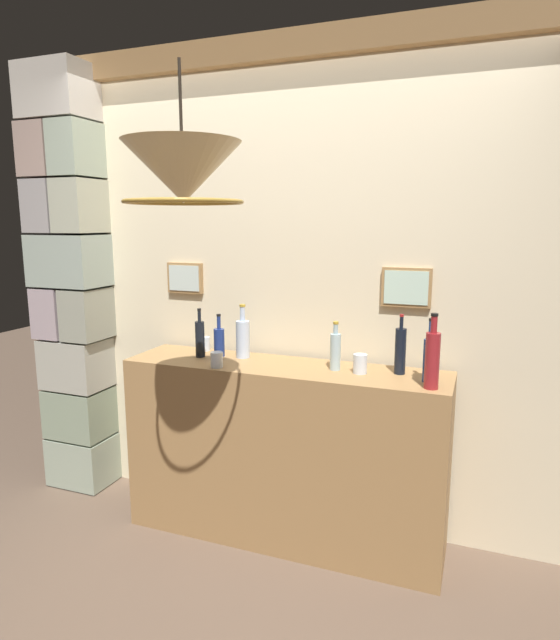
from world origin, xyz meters
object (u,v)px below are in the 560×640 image
glass_tumbler_rocks (360,364)px  glass_tumbler_highball (217,360)px  liquor_bottle_scotch (200,338)px  liquor_bottle_brandy (219,341)px  liquor_bottle_amaro (429,359)px  liquor_bottle_gin (243,338)px  liquor_bottle_rum (335,350)px  pendant_lamp (183,174)px  liquor_bottle_bourbon (400,350)px  glass_tumbler_shot (205,344)px  liquor_bottle_vodka (432,359)px

glass_tumbler_rocks → glass_tumbler_highball: 0.73m
liquor_bottle_scotch → liquor_bottle_brandy: size_ratio=1.14×
liquor_bottle_amaro → liquor_bottle_gin: 1.01m
liquor_bottle_rum → glass_tumbler_highball: size_ratio=3.10×
liquor_bottle_brandy → liquor_bottle_gin: bearing=8.1°
pendant_lamp → liquor_bottle_scotch: bearing=116.2°
liquor_bottle_amaro → glass_tumbler_rocks: bearing=175.3°
liquor_bottle_bourbon → liquor_bottle_gin: bearing=178.8°
liquor_bottle_bourbon → liquor_bottle_gin: liquor_bottle_bourbon is taller
glass_tumbler_shot → liquor_bottle_vodka: bearing=-11.9°
liquor_bottle_brandy → liquor_bottle_gin: size_ratio=0.80×
liquor_bottle_scotch → glass_tumbler_shot: size_ratio=3.36×
liquor_bottle_brandy → liquor_bottle_vodka: bearing=-9.2°
liquor_bottle_bourbon → liquor_bottle_brandy: liquor_bottle_bourbon is taller
liquor_bottle_brandy → pendant_lamp: (0.27, -0.78, 0.83)m
liquor_bottle_gin → glass_tumbler_rocks: bearing=-6.7°
liquor_bottle_rum → glass_tumbler_rocks: 0.14m
liquor_bottle_vodka → glass_tumbler_rocks: bearing=160.0°
liquor_bottle_amaro → glass_tumbler_highball: liquor_bottle_amaro is taller
liquor_bottle_amaro → liquor_bottle_scotch: size_ratio=1.11×
glass_tumbler_shot → pendant_lamp: size_ratio=0.16×
liquor_bottle_vodka → liquor_bottle_scotch: liquor_bottle_vodka is taller
pendant_lamp → glass_tumbler_shot: bearing=115.0°
liquor_bottle_scotch → glass_tumbler_highball: 0.25m
liquor_bottle_scotch → liquor_bottle_rum: bearing=0.9°
liquor_bottle_brandy → glass_tumbler_highball: 0.24m
liquor_bottle_vodka → liquor_bottle_amaro: liquor_bottle_vodka is taller
glass_tumbler_rocks → liquor_bottle_amaro: bearing=-4.7°
liquor_bottle_brandy → liquor_bottle_gin: 0.14m
liquor_bottle_brandy → liquor_bottle_gin: liquor_bottle_gin is taller
liquor_bottle_bourbon → liquor_bottle_vodka: bearing=-48.4°
liquor_bottle_bourbon → liquor_bottle_amaro: liquor_bottle_amaro is taller
liquor_bottle_amaro → glass_tumbler_shot: (-1.27, 0.17, -0.07)m
liquor_bottle_vodka → liquor_bottle_brandy: (-1.16, 0.19, -0.05)m
liquor_bottle_vodka → liquor_bottle_amaro: size_ratio=1.13×
liquor_bottle_vodka → glass_tumbler_rocks: size_ratio=3.59×
liquor_bottle_rum → pendant_lamp: bearing=-119.1°
liquor_bottle_brandy → glass_tumbler_shot: liquor_bottle_brandy is taller
liquor_bottle_rum → liquor_bottle_gin: bearing=173.4°
liquor_bottle_vodka → liquor_bottle_amaro: (-0.02, 0.10, -0.03)m
glass_tumbler_rocks → liquor_bottle_vodka: bearing=-20.0°
liquor_bottle_bourbon → liquor_bottle_amaro: (0.15, -0.09, -0.01)m
pendant_lamp → liquor_bottle_amaro: bearing=38.5°
liquor_bottle_gin → glass_tumbler_shot: bearing=166.6°
liquor_bottle_rum → glass_tumbler_rocks: liquor_bottle_rum is taller
liquor_bottle_scotch → glass_tumbler_highball: liquor_bottle_scotch is taller
liquor_bottle_rum → glass_tumbler_rocks: (0.13, -0.02, -0.05)m
liquor_bottle_scotch → liquor_bottle_gin: (0.23, 0.07, 0.01)m
liquor_bottle_rum → glass_tumbler_shot: (-0.81, 0.13, -0.06)m
glass_tumbler_highball → glass_tumbler_shot: 0.38m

